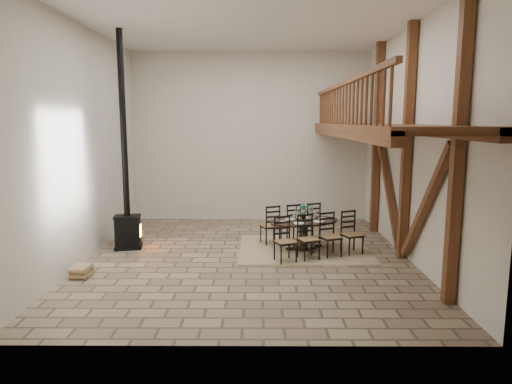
{
  "coord_description": "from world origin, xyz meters",
  "views": [
    {
      "loc": [
        0.23,
        -9.71,
        2.99
      ],
      "look_at": [
        0.18,
        0.4,
        1.4
      ],
      "focal_mm": 32.0,
      "sensor_mm": 36.0,
      "label": 1
    }
  ],
  "objects_px": {
    "wood_stove": "(127,201)",
    "log_basket": "(128,234)",
    "dining_table": "(306,235)",
    "log_stack": "(81,271)"
  },
  "relations": [
    {
      "from": "log_stack",
      "to": "log_basket",
      "type": "bearing_deg",
      "value": 86.04
    },
    {
      "from": "dining_table",
      "to": "wood_stove",
      "type": "xyz_separation_m",
      "value": [
        -4.17,
        0.12,
        0.78
      ]
    },
    {
      "from": "log_basket",
      "to": "log_stack",
      "type": "relative_size",
      "value": 1.13
    },
    {
      "from": "dining_table",
      "to": "log_stack",
      "type": "distance_m",
      "value": 4.9
    },
    {
      "from": "dining_table",
      "to": "log_basket",
      "type": "bearing_deg",
      "value": 149.18
    },
    {
      "from": "log_basket",
      "to": "wood_stove",
      "type": "bearing_deg",
      "value": -73.57
    },
    {
      "from": "wood_stove",
      "to": "log_basket",
      "type": "relative_size",
      "value": 9.57
    },
    {
      "from": "wood_stove",
      "to": "log_basket",
      "type": "bearing_deg",
      "value": 96.93
    },
    {
      "from": "wood_stove",
      "to": "log_basket",
      "type": "height_order",
      "value": "wood_stove"
    },
    {
      "from": "dining_table",
      "to": "log_stack",
      "type": "relative_size",
      "value": 5.14
    }
  ]
}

